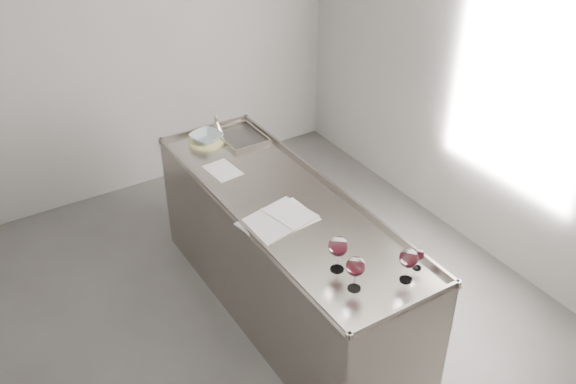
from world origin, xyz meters
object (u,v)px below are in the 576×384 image
wine_glass_left (356,267)px  notebook (277,220)px  counter (285,258)px  ceramic_bowl (206,137)px  wine_glass_right (409,259)px  wine_glass_middle (338,247)px  wine_funnel (217,128)px  wine_glass_small (419,255)px

wine_glass_left → notebook: 0.77m
counter → ceramic_bowl: 1.12m
wine_glass_right → wine_glass_middle: bearing=134.2°
wine_glass_middle → wine_funnel: size_ratio=1.22×
wine_glass_left → wine_glass_right: bearing=-18.5°
wine_glass_right → ceramic_bowl: 2.02m
counter → ceramic_bowl: ceramic_bowl is taller
wine_glass_right → ceramic_bowl: (-0.24, 2.00, -0.10)m
wine_glass_middle → notebook: size_ratio=0.45×
wine_glass_small → wine_funnel: bearing=96.3°
wine_glass_left → wine_glass_right: size_ratio=1.01×
counter → wine_funnel: bearing=87.4°
wine_funnel → wine_glass_left: bearing=-95.1°
notebook → wine_funnel: (0.21, 1.24, 0.05)m
wine_glass_left → counter: bearing=82.0°
wine_glass_small → wine_funnel: 2.06m
ceramic_bowl → notebook: bearing=-93.7°
counter → notebook: counter is taller
wine_glass_middle → ceramic_bowl: 1.73m
counter → wine_glass_small: size_ratio=18.50×
wine_glass_small → ceramic_bowl: (-0.36, 1.95, -0.04)m
wine_glass_left → wine_funnel: size_ratio=1.16×
wine_glass_left → wine_glass_small: 0.41m
wine_glass_middle → wine_glass_small: 0.45m
counter → wine_glass_small: 1.15m
counter → wine_funnel: (0.05, 1.08, 0.52)m
wine_glass_small → notebook: (-0.43, 0.80, -0.09)m
notebook → wine_glass_middle: bearing=-96.9°
counter → notebook: 0.52m
wine_glass_middle → wine_funnel: (0.16, 1.81, -0.10)m
counter → wine_glass_right: wine_glass_right is taller
wine_glass_right → wine_funnel: (-0.11, 2.09, -0.09)m
notebook → counter: bearing=34.3°
wine_funnel → wine_glass_small: bearing=-83.7°
ceramic_bowl → counter: bearing=-85.3°
notebook → wine_funnel: wine_funnel is taller
wine_glass_right → wine_glass_small: bearing=20.8°
wine_glass_middle → wine_glass_left: bearing=-95.2°
wine_glass_right → wine_funnel: size_ratio=1.14×
counter → wine_glass_small: bearing=-74.1°
wine_glass_middle → notebook: wine_glass_middle is taller
wine_glass_middle → ceramic_bowl: wine_glass_middle is taller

